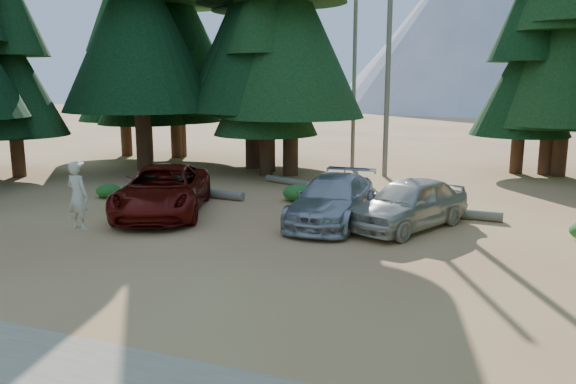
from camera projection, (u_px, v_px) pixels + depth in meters
name	position (u px, v px, depth m)	size (l,w,h in m)	color
ground	(234.00, 263.00, 14.08)	(160.00, 160.00, 0.00)	#A96847
forest_belt_north	(370.00, 174.00, 27.79)	(36.00, 7.00, 22.00)	black
snag_front	(389.00, 48.00, 25.89)	(0.24, 0.24, 12.00)	#6C6457
snag_back	(354.00, 71.00, 28.17)	(0.20, 0.20, 10.00)	#6C6457
mountain_peak	(458.00, 31.00, 93.19)	(48.00, 50.00, 28.00)	#999DA1
red_pickup	(163.00, 190.00, 19.24)	(2.72, 5.89, 1.64)	#600D08
silver_minivan_center	(333.00, 200.00, 18.04)	(2.09, 5.15, 1.49)	#A8AAB1
silver_minivan_right	(409.00, 203.00, 17.30)	(1.86, 4.63, 1.58)	beige
frisbee_player	(78.00, 195.00, 15.21)	(0.74, 0.54, 1.89)	beige
log_left	(192.00, 192.00, 22.36)	(0.34, 0.34, 4.70)	#6C6457
log_mid	(297.00, 183.00, 24.44)	(0.30, 0.30, 3.68)	#6C6457
log_right	(424.00, 210.00, 19.12)	(0.32, 0.32, 5.08)	#6C6457
shrub_far_left	(185.00, 179.00, 24.77)	(0.90, 0.90, 0.50)	#1C5B1B
shrub_left	(179.00, 182.00, 24.27)	(0.72, 0.72, 0.40)	#1C5B1B
shrub_center_left	(297.00, 193.00, 21.38)	(1.13, 1.13, 0.62)	#1C5B1B
shrub_center_right	(434.00, 192.00, 21.71)	(1.01, 1.01, 0.55)	#1C5B1B
shrub_right	(435.00, 200.00, 19.86)	(1.27, 1.27, 0.70)	#1C5B1B
shrub_far_right	(426.00, 190.00, 21.95)	(1.15, 1.15, 0.63)	#1C5B1B
shrub_edge_west	(109.00, 191.00, 22.00)	(0.97, 0.97, 0.53)	#1C5B1B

